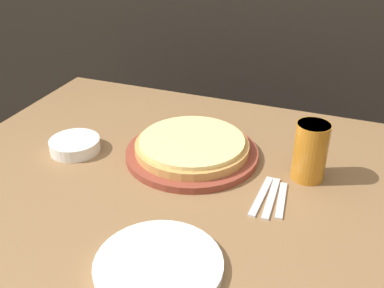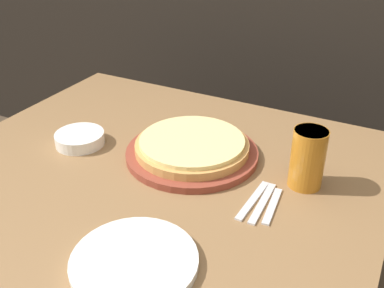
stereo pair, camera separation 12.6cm
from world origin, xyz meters
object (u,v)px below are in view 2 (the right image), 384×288
at_px(dinner_plate, 134,261).
at_px(fork, 253,200).
at_px(pizza_on_board, 192,149).
at_px(spoon, 272,206).
at_px(dinner_knife, 262,203).
at_px(beer_glass, 308,156).
at_px(side_bowl, 80,139).

bearing_deg(dinner_plate, fork, 66.54).
xyz_separation_m(pizza_on_board, spoon, (0.28, -0.12, -0.02)).
xyz_separation_m(dinner_knife, spoon, (0.03, 0.00, 0.00)).
bearing_deg(pizza_on_board, fork, -27.50).
distance_m(pizza_on_board, beer_glass, 0.33).
xyz_separation_m(dinner_plate, fork, (0.14, 0.31, -0.01)).
height_order(side_bowl, fork, side_bowl).
bearing_deg(spoon, side_bowl, 177.32).
bearing_deg(spoon, dinner_plate, -120.70).
height_order(beer_glass, dinner_plate, beer_glass).
height_order(pizza_on_board, spoon, pizza_on_board).
xyz_separation_m(side_bowl, dinner_knife, (0.58, -0.03, -0.02)).
bearing_deg(dinner_knife, spoon, 0.00).
bearing_deg(beer_glass, fork, -125.69).
bearing_deg(pizza_on_board, spoon, -23.15).
height_order(dinner_plate, fork, dinner_plate).
distance_m(beer_glass, dinner_knife, 0.17).
distance_m(side_bowl, fork, 0.56).
height_order(beer_glass, dinner_knife, beer_glass).
bearing_deg(side_bowl, fork, -2.92).
bearing_deg(fork, dinner_knife, 0.00).
bearing_deg(side_bowl, dinner_knife, -2.80).
height_order(pizza_on_board, dinner_plate, pizza_on_board).
height_order(side_bowl, spoon, side_bowl).
distance_m(beer_glass, spoon, 0.16).
xyz_separation_m(beer_glass, side_bowl, (-0.65, -0.10, -0.07)).
height_order(side_bowl, dinner_knife, side_bowl).
height_order(pizza_on_board, dinner_knife, pizza_on_board).
distance_m(dinner_plate, side_bowl, 0.54).
height_order(pizza_on_board, beer_glass, beer_glass).
bearing_deg(spoon, pizza_on_board, 156.85).
bearing_deg(fork, spoon, 0.00).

